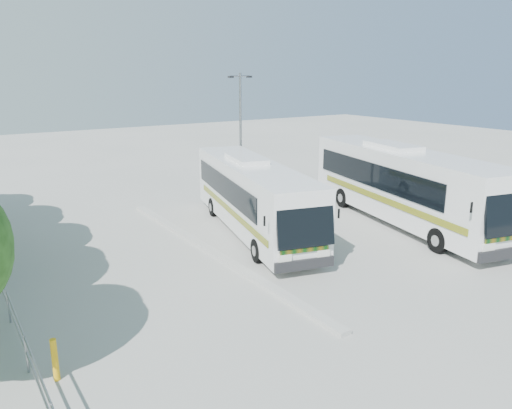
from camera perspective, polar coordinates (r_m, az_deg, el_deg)
ground at (r=20.07m, az=3.32°, el=-5.89°), size 100.00×100.00×0.00m
kerb_divider at (r=20.48m, az=-5.25°, el=-5.27°), size 0.40×16.00×0.15m
coach_main at (r=22.49m, az=-0.34°, el=1.06°), size 4.96×11.63×3.17m
coach_adjacent at (r=24.91m, az=16.53°, el=2.27°), size 5.24×12.96×3.53m
lamppost at (r=28.26m, az=-1.77°, el=8.38°), size 1.72×0.55×7.09m
bollard at (r=13.22m, az=-21.99°, el=-16.13°), size 0.17×0.17×1.08m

